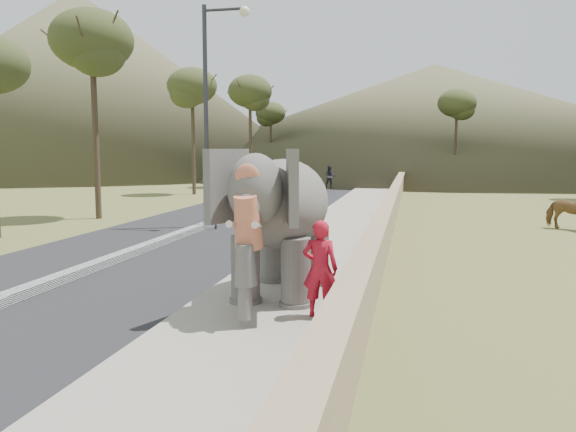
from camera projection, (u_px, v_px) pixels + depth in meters
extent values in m
plane|color=olive|center=(255.00, 333.00, 8.94)|extent=(160.00, 160.00, 0.00)
cube|color=black|center=(196.00, 232.00, 19.70)|extent=(7.00, 120.00, 0.03)
cube|color=black|center=(196.00, 229.00, 19.69)|extent=(0.35, 120.00, 0.22)
cube|color=#9E9687|center=(337.00, 235.00, 18.62)|extent=(3.00, 120.00, 0.15)
cube|color=tan|center=(388.00, 222.00, 18.21)|extent=(0.30, 120.00, 1.10)
cylinder|color=#333338|center=(206.00, 119.00, 20.41)|extent=(0.16, 0.16, 8.00)
cylinder|color=#333338|center=(226.00, 9.00, 19.79)|extent=(1.60, 0.10, 0.10)
sphere|color=#FFF2CC|center=(245.00, 11.00, 19.65)|extent=(0.36, 0.36, 0.36)
cylinder|color=#2D2D33|center=(215.00, 202.00, 20.14)|extent=(0.08, 0.08, 2.00)
cube|color=orange|center=(215.00, 172.00, 20.01)|extent=(0.60, 0.05, 0.60)
imported|color=brown|center=(570.00, 211.00, 20.17)|extent=(1.83, 1.39, 1.40)
cone|color=brown|center=(79.00, 83.00, 69.09)|extent=(60.00, 60.00, 22.00)
cone|color=brown|center=(434.00, 118.00, 74.88)|extent=(80.00, 80.00, 14.00)
imported|color=#AF1225|center=(320.00, 269.00, 9.22)|extent=(0.59, 0.39, 1.62)
imported|color=maroon|center=(313.00, 186.00, 38.17)|extent=(0.89, 1.64, 0.82)
imported|color=black|center=(330.00, 177.00, 37.85)|extent=(0.87, 0.75, 1.55)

